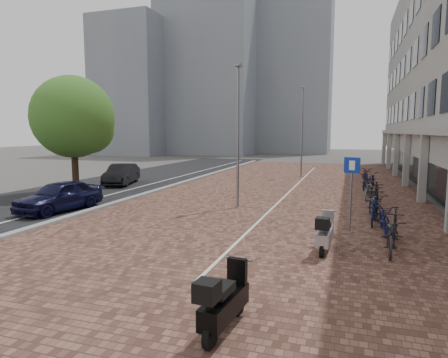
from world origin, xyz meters
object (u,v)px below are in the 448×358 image
scooter_mid (225,300)px  car_dark (122,174)px  scooter_front (325,232)px  parking_sign (351,182)px  car_navy (60,196)px

scooter_mid → car_dark: bearing=133.2°
scooter_front → parking_sign: 2.95m
car_dark → parking_sign: parking_sign is taller
scooter_mid → parking_sign: bearing=80.9°
scooter_mid → parking_sign: (2.02, 7.79, 1.17)m
car_navy → parking_sign: bearing=9.6°
scooter_front → car_navy: bearing=171.2°
car_navy → scooter_mid: 12.52m
scooter_mid → parking_sign: size_ratio=0.65×
car_dark → scooter_mid: size_ratio=2.42×
car_navy → parking_sign: (12.02, 0.26, 1.07)m
car_navy → car_dark: size_ratio=0.97×
car_dark → scooter_front: size_ratio=2.46×
scooter_front → car_dark: bearing=144.8°
parking_sign → car_navy: bearing=-162.8°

